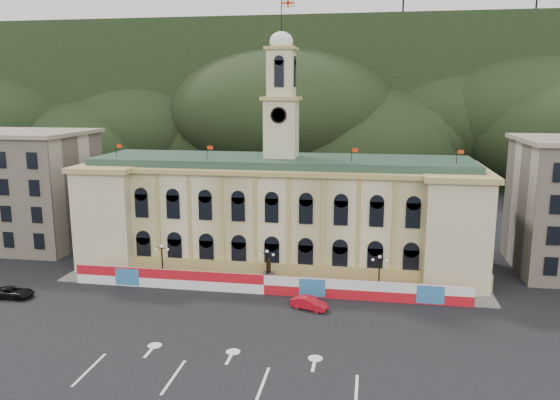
% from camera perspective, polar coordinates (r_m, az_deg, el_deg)
% --- Properties ---
extents(ground, '(260.00, 260.00, 0.00)m').
position_cam_1_polar(ground, '(55.41, -4.79, -15.29)').
color(ground, black).
rests_on(ground, ground).
extents(lane_markings, '(26.00, 10.00, 0.02)m').
position_cam_1_polar(lane_markings, '(51.14, -6.24, -17.72)').
color(lane_markings, white).
rests_on(lane_markings, ground).
extents(hill_ridge, '(230.00, 80.00, 64.00)m').
position_cam_1_polar(hill_ridge, '(170.50, 5.40, 9.45)').
color(hill_ridge, black).
rests_on(hill_ridge, ground).
extents(city_hall, '(56.20, 17.60, 37.10)m').
position_cam_1_polar(city_hall, '(78.47, 0.09, -1.16)').
color(city_hall, beige).
rests_on(city_hall, ground).
extents(side_building_left, '(21.00, 17.00, 18.60)m').
position_cam_1_polar(side_building_left, '(97.74, -25.28, 1.11)').
color(side_building_left, '#C1AE95').
rests_on(side_building_left, ground).
extents(hoarding_fence, '(50.00, 0.44, 2.50)m').
position_cam_1_polar(hoarding_fence, '(68.42, -1.62, -8.82)').
color(hoarding_fence, red).
rests_on(hoarding_fence, ground).
extents(pavement, '(56.00, 5.50, 0.16)m').
position_cam_1_polar(pavement, '(71.30, -1.23, -8.97)').
color(pavement, slate).
rests_on(pavement, ground).
extents(statue, '(1.40, 1.40, 3.72)m').
position_cam_1_polar(statue, '(71.16, -1.20, -8.06)').
color(statue, '#595651').
rests_on(statue, ground).
extents(lamp_left, '(1.96, 0.44, 5.15)m').
position_cam_1_polar(lamp_left, '(73.46, -12.21, -6.15)').
color(lamp_left, black).
rests_on(lamp_left, ground).
extents(lamp_center, '(1.96, 0.44, 5.15)m').
position_cam_1_polar(lamp_center, '(69.62, -1.36, -6.87)').
color(lamp_center, black).
rests_on(lamp_center, ground).
extents(lamp_right, '(1.96, 0.44, 5.15)m').
position_cam_1_polar(lamp_right, '(68.49, 10.32, -7.36)').
color(lamp_right, black).
rests_on(lamp_right, ground).
extents(red_sedan, '(4.18, 5.29, 1.44)m').
position_cam_1_polar(red_sedan, '(64.20, 3.07, -10.72)').
color(red_sedan, '#B70D1C').
rests_on(red_sedan, ground).
extents(black_suv, '(2.71, 5.19, 1.39)m').
position_cam_1_polar(black_suv, '(74.88, -26.13, -8.66)').
color(black_suv, black).
rests_on(black_suv, ground).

